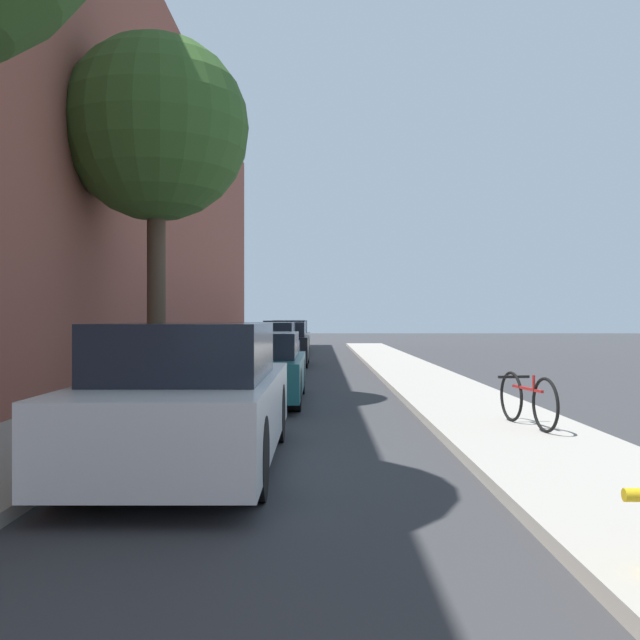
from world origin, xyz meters
name	(u,v)px	position (x,y,z in m)	size (l,w,h in m)	color
ground_plane	(302,391)	(0.00, 16.00, 0.00)	(120.00, 120.00, 0.00)	#333335
sidewalk_left	(164,388)	(-2.90, 16.00, 0.06)	(2.00, 52.00, 0.12)	#9E998E
sidewalk_right	(441,388)	(2.90, 16.00, 0.06)	(2.00, 52.00, 0.12)	#9E998E
building_facade_left	(99,145)	(-4.25, 16.00, 5.16)	(0.70, 52.00, 10.33)	brown
parked_car_white	(193,398)	(-0.91, 8.27, 0.70)	(1.75, 4.69, 1.47)	black
parked_car_teal	(255,368)	(-0.80, 14.05, 0.62)	(1.80, 4.47, 1.27)	black
parked_car_navy	(266,352)	(-1.01, 19.29, 0.68)	(1.71, 4.14, 1.43)	black
parked_car_black	(282,345)	(-0.87, 24.20, 0.68)	(1.81, 3.94, 1.41)	black
parked_car_champagne	(287,339)	(-0.99, 30.06, 0.69)	(1.83, 4.23, 1.44)	black
parked_car_silver	(292,336)	(-1.00, 35.31, 0.68)	(1.78, 4.03, 1.45)	black
street_tree_far	(158,130)	(-2.63, 14.25, 5.01)	(3.43, 3.43, 6.64)	#4C3A2B
bicycle	(529,400)	(3.09, 10.22, 0.47)	(0.44, 1.65, 0.68)	black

